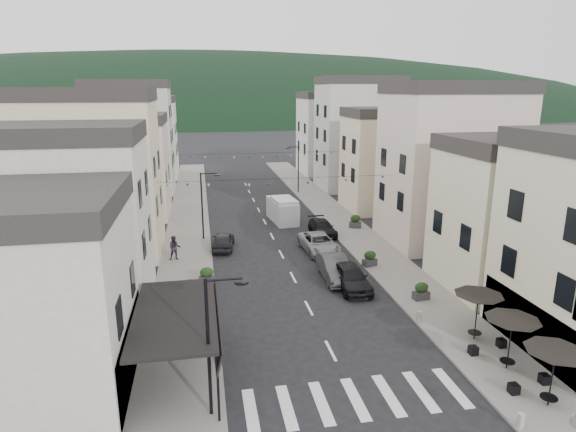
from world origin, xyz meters
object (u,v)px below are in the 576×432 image
(parked_car_c, at_px, (319,243))
(parked_car_e, at_px, (223,241))
(pedestrian_a, at_px, (190,292))
(pedestrian_b, at_px, (175,248))
(parked_car_d, at_px, (322,228))
(delivery_van, at_px, (283,210))
(parked_car_a, at_px, (350,277))
(parked_car_b, at_px, (335,268))

(parked_car_c, bearing_deg, parked_car_e, 159.73)
(pedestrian_a, height_order, pedestrian_b, pedestrian_b)
(pedestrian_b, bearing_deg, parked_car_e, 27.93)
(parked_car_e, bearing_deg, pedestrian_b, 39.13)
(parked_car_e, bearing_deg, parked_car_d, -157.35)
(parked_car_c, height_order, delivery_van, delivery_van)
(parked_car_c, distance_m, pedestrian_b, 11.45)
(parked_car_a, distance_m, parked_car_d, 12.31)
(parked_car_c, distance_m, parked_car_e, 7.95)
(parked_car_c, xyz_separation_m, pedestrian_a, (-10.16, -8.32, 0.16))
(parked_car_a, relative_size, parked_car_e, 1.14)
(parked_car_d, bearing_deg, pedestrian_a, -134.70)
(parked_car_a, height_order, pedestrian_b, pedestrian_b)
(parked_car_a, distance_m, pedestrian_a, 10.44)
(parked_car_e, relative_size, pedestrian_a, 2.70)
(parked_car_b, relative_size, parked_car_d, 1.08)
(parked_car_c, xyz_separation_m, parked_car_d, (1.48, 4.67, -0.09))
(parked_car_b, xyz_separation_m, pedestrian_a, (-9.84, -2.50, 0.10))
(parked_car_d, bearing_deg, pedestrian_b, -162.51)
(parked_car_b, distance_m, pedestrian_b, 12.50)
(parked_car_a, xyz_separation_m, parked_car_c, (-0.26, 7.59, -0.08))
(parked_car_a, bearing_deg, parked_car_c, 90.90)
(parked_car_e, bearing_deg, parked_car_c, 171.40)
(parked_car_d, bearing_deg, parked_car_a, -98.51)
(parked_car_a, xyz_separation_m, parked_car_b, (-0.58, 1.77, -0.01))
(parked_car_e, bearing_deg, delivery_van, -122.16)
(parked_car_a, distance_m, parked_car_b, 1.86)
(parked_car_c, xyz_separation_m, delivery_van, (-1.31, 9.81, 0.47))
(parked_car_a, relative_size, delivery_van, 0.90)
(delivery_van, bearing_deg, parked_car_d, -67.75)
(parked_car_a, distance_m, parked_car_c, 7.59)
(parked_car_a, bearing_deg, parked_car_b, 107.09)
(parked_car_c, bearing_deg, pedestrian_b, 176.53)
(parked_car_c, relative_size, parked_car_e, 1.27)
(parked_car_d, relative_size, pedestrian_a, 2.89)
(pedestrian_b, bearing_deg, parked_car_d, 16.73)
(delivery_van, distance_m, pedestrian_a, 20.17)
(pedestrian_a, bearing_deg, parked_car_d, 57.46)
(parked_car_d, bearing_deg, parked_car_b, -102.57)
(parked_car_b, xyz_separation_m, pedestrian_b, (-11.12, 5.70, 0.27))
(parked_car_a, height_order, delivery_van, delivery_van)
(parked_car_e, xyz_separation_m, delivery_van, (6.32, 7.59, 0.50))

